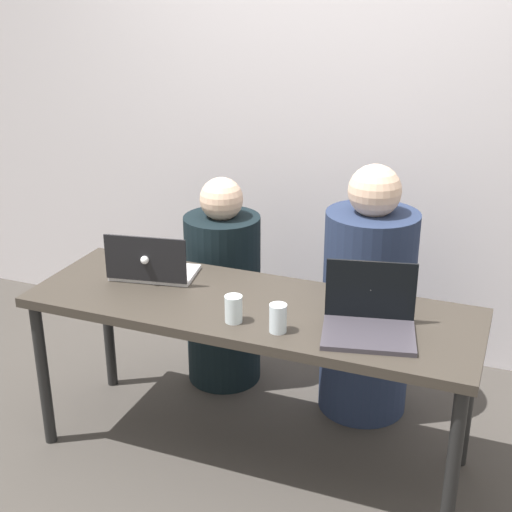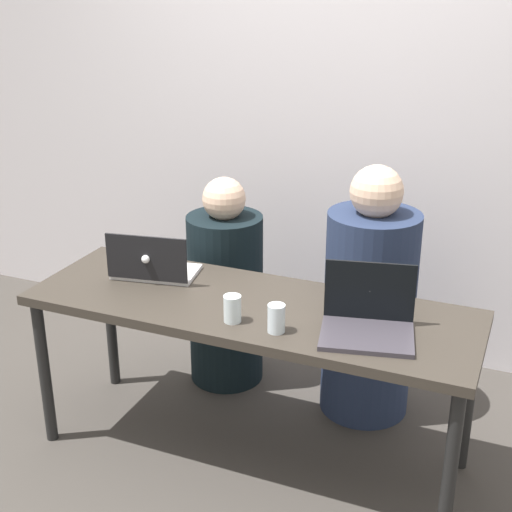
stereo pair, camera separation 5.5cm
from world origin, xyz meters
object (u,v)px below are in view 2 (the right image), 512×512
Objects in this scene: person_on_left at (226,293)px; laptop_back_left at (153,267)px; laptop_front_right at (368,320)px; person_on_right at (369,307)px; water_glass_center at (234,311)px; water_glass_right at (276,320)px.

person_on_left reaches higher than laptop_back_left.
person_on_right is at bearing 89.98° from laptop_front_right.
person_on_right reaches higher than water_glass_center.
person_on_right reaches higher than water_glass_right.
laptop_front_right is at bearing 147.81° from person_on_left.
water_glass_right is at bearing 129.93° from person_on_left.
person_on_left is 0.84m from water_glass_center.
person_on_right reaches higher than person_on_left.
person_on_right is 3.11× the size of laptop_front_right.
laptop_front_right is (0.13, -0.60, 0.24)m from person_on_right.
laptop_front_right is at bearing 12.22° from water_glass_center.
water_glass_right is at bearing -171.52° from laptop_front_right.
water_glass_right is (0.54, -0.71, 0.29)m from person_on_left.
water_glass_right reaches higher than water_glass_center.
person_on_left is 2.77× the size of laptop_front_right.
laptop_back_left is 0.55m from water_glass_center.
laptop_back_left is (-0.85, -0.45, 0.23)m from person_on_right.
laptop_front_right is at bearing 21.02° from water_glass_right.
water_glass_center is at bearing 175.61° from water_glass_right.
person_on_right is (0.72, 0.00, 0.06)m from person_on_left.
person_on_left is 10.06× the size of water_glass_center.
laptop_front_right reaches higher than laptop_back_left.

